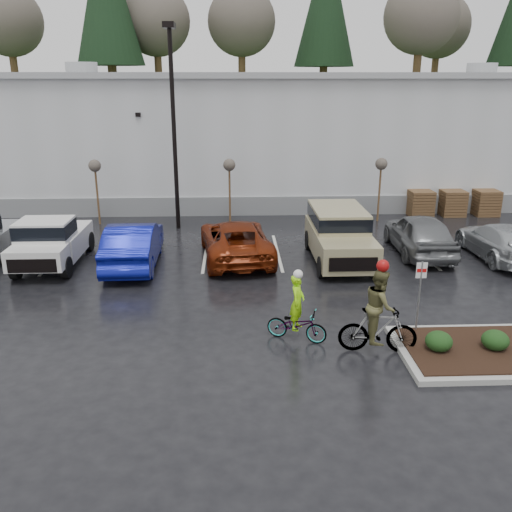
{
  "coord_description": "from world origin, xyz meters",
  "views": [
    {
      "loc": [
        -1.29,
        -13.48,
        6.94
      ],
      "look_at": [
        -0.58,
        3.6,
        1.3
      ],
      "focal_mm": 38.0,
      "sensor_mm": 36.0,
      "label": 1
    }
  ],
  "objects_px": {
    "pallet_stack_b": "(452,203)",
    "cyclist_olive": "(379,320)",
    "cyclist_hivis": "(297,318)",
    "pallet_stack_c": "(486,203)",
    "fire_lane_sign": "(420,289)",
    "sapling_west": "(95,169)",
    "pickup_white": "(54,238)",
    "car_grey": "(420,234)",
    "lamppost": "(173,107)",
    "sapling_east": "(381,167)",
    "car_blue": "(133,244)",
    "car_red": "(236,240)",
    "sapling_mid": "(229,168)",
    "pallet_stack_a": "(420,203)",
    "suv_tan": "(340,237)",
    "car_far_silver": "(500,241)"
  },
  "relations": [
    {
      "from": "pallet_stack_a",
      "to": "pickup_white",
      "type": "distance_m",
      "value": 18.19
    },
    {
      "from": "sapling_mid",
      "to": "pallet_stack_c",
      "type": "relative_size",
      "value": 2.37
    },
    {
      "from": "pallet_stack_c",
      "to": "fire_lane_sign",
      "type": "relative_size",
      "value": 0.61
    },
    {
      "from": "car_red",
      "to": "car_blue",
      "type": "bearing_deg",
      "value": 3.54
    },
    {
      "from": "sapling_mid",
      "to": "car_far_silver",
      "type": "distance_m",
      "value": 12.61
    },
    {
      "from": "car_blue",
      "to": "car_grey",
      "type": "bearing_deg",
      "value": -176.64
    },
    {
      "from": "sapling_west",
      "to": "fire_lane_sign",
      "type": "xyz_separation_m",
      "value": [
        11.8,
        -12.8,
        -1.32
      ]
    },
    {
      "from": "lamppost",
      "to": "pallet_stack_a",
      "type": "bearing_deg",
      "value": 9.09
    },
    {
      "from": "lamppost",
      "to": "pallet_stack_c",
      "type": "relative_size",
      "value": 6.83
    },
    {
      "from": "cyclist_hivis",
      "to": "cyclist_olive",
      "type": "height_order",
      "value": "cyclist_olive"
    },
    {
      "from": "cyclist_hivis",
      "to": "cyclist_olive",
      "type": "xyz_separation_m",
      "value": [
        2.05,
        -0.77,
        0.28
      ]
    },
    {
      "from": "cyclist_hivis",
      "to": "car_far_silver",
      "type": "bearing_deg",
      "value": -29.74
    },
    {
      "from": "suv_tan",
      "to": "cyclist_olive",
      "type": "distance_m",
      "value": 7.45
    },
    {
      "from": "lamppost",
      "to": "cyclist_hivis",
      "type": "relative_size",
      "value": 4.45
    },
    {
      "from": "cyclist_olive",
      "to": "pallet_stack_c",
      "type": "bearing_deg",
      "value": -26.39
    },
    {
      "from": "cyclist_olive",
      "to": "car_blue",
      "type": "bearing_deg",
      "value": 52.71
    },
    {
      "from": "pallet_stack_b",
      "to": "pickup_white",
      "type": "distance_m",
      "value": 19.77
    },
    {
      "from": "sapling_west",
      "to": "car_far_silver",
      "type": "xyz_separation_m",
      "value": [
        17.34,
        -6.12,
        -2.02
      ]
    },
    {
      "from": "sapling_west",
      "to": "pallet_stack_b",
      "type": "height_order",
      "value": "sapling_west"
    },
    {
      "from": "fire_lane_sign",
      "to": "pickup_white",
      "type": "relative_size",
      "value": 0.42
    },
    {
      "from": "sapling_west",
      "to": "fire_lane_sign",
      "type": "distance_m",
      "value": 17.46
    },
    {
      "from": "pallet_stack_b",
      "to": "cyclist_olive",
      "type": "bearing_deg",
      "value": -117.77
    },
    {
      "from": "pickup_white",
      "to": "pallet_stack_a",
      "type": "bearing_deg",
      "value": 22.36
    },
    {
      "from": "sapling_mid",
      "to": "car_red",
      "type": "height_order",
      "value": "sapling_mid"
    },
    {
      "from": "sapling_east",
      "to": "pallet_stack_a",
      "type": "height_order",
      "value": "sapling_east"
    },
    {
      "from": "pallet_stack_a",
      "to": "suv_tan",
      "type": "height_order",
      "value": "suv_tan"
    },
    {
      "from": "suv_tan",
      "to": "car_far_silver",
      "type": "bearing_deg",
      "value": 1.41
    },
    {
      "from": "sapling_mid",
      "to": "pickup_white",
      "type": "relative_size",
      "value": 0.62
    },
    {
      "from": "cyclist_hivis",
      "to": "cyclist_olive",
      "type": "relative_size",
      "value": 0.8
    },
    {
      "from": "car_red",
      "to": "cyclist_hivis",
      "type": "height_order",
      "value": "cyclist_hivis"
    },
    {
      "from": "lamppost",
      "to": "pallet_stack_b",
      "type": "distance_m",
      "value": 15.19
    },
    {
      "from": "suv_tan",
      "to": "sapling_west",
      "type": "bearing_deg",
      "value": 149.91
    },
    {
      "from": "car_red",
      "to": "cyclist_olive",
      "type": "bearing_deg",
      "value": 108.13
    },
    {
      "from": "sapling_west",
      "to": "cyclist_hivis",
      "type": "distance_m",
      "value": 15.57
    },
    {
      "from": "sapling_west",
      "to": "car_blue",
      "type": "relative_size",
      "value": 0.62
    },
    {
      "from": "cyclist_olive",
      "to": "car_red",
      "type": "bearing_deg",
      "value": 31.26
    },
    {
      "from": "pallet_stack_a",
      "to": "fire_lane_sign",
      "type": "relative_size",
      "value": 0.61
    },
    {
      "from": "pallet_stack_a",
      "to": "car_blue",
      "type": "relative_size",
      "value": 0.26
    },
    {
      "from": "sapling_mid",
      "to": "sapling_east",
      "type": "bearing_deg",
      "value": 0.0
    },
    {
      "from": "pickup_white",
      "to": "car_grey",
      "type": "relative_size",
      "value": 1.05
    },
    {
      "from": "pallet_stack_a",
      "to": "sapling_west",
      "type": "bearing_deg",
      "value": -176.53
    },
    {
      "from": "car_grey",
      "to": "car_far_silver",
      "type": "bearing_deg",
      "value": 167.29
    },
    {
      "from": "pallet_stack_a",
      "to": "car_far_silver",
      "type": "relative_size",
      "value": 0.27
    },
    {
      "from": "pallet_stack_b",
      "to": "fire_lane_sign",
      "type": "xyz_separation_m",
      "value": [
        -6.4,
        -13.8,
        0.73
      ]
    },
    {
      "from": "sapling_mid",
      "to": "pallet_stack_a",
      "type": "xyz_separation_m",
      "value": [
        10.0,
        1.0,
        -2.05
      ]
    },
    {
      "from": "sapling_east",
      "to": "car_blue",
      "type": "distance_m",
      "value": 13.01
    },
    {
      "from": "lamppost",
      "to": "car_blue",
      "type": "height_order",
      "value": "lamppost"
    },
    {
      "from": "cyclist_olive",
      "to": "lamppost",
      "type": "bearing_deg",
      "value": 33.48
    },
    {
      "from": "car_grey",
      "to": "sapling_east",
      "type": "bearing_deg",
      "value": -85.18
    },
    {
      "from": "car_red",
      "to": "cyclist_olive",
      "type": "height_order",
      "value": "cyclist_olive"
    }
  ]
}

